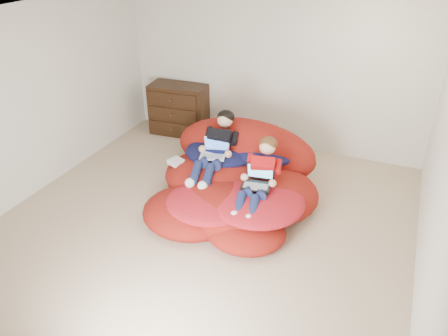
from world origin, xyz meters
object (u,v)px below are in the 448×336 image
Objects in this scene: beanbag_pile at (235,180)px; younger_boy at (260,173)px; laptop_black at (258,179)px; older_boy at (217,144)px; laptop_white at (214,151)px; dresser at (179,109)px.

beanbag_pile is 0.61m from younger_boy.
younger_boy is at bearing 90.00° from laptop_black.
younger_boy is 2.77× the size of laptop_black.
younger_boy is (0.76, -0.40, -0.07)m from older_boy.
beanbag_pile is 0.62m from laptop_black.
beanbag_pile is 6.27× the size of laptop_white.
laptop_black is at bearing -37.50° from beanbag_pile.
older_boy is at bearing 148.14° from laptop_black.
beanbag_pile is at bearing -23.25° from older_boy.
laptop_black is (0.76, -0.47, -0.12)m from older_boy.
laptop_black is at bearing -41.89° from dresser.
beanbag_pile is 0.49m from laptop_white.
older_boy is 0.91m from laptop_black.
younger_boy is (2.16, -1.86, 0.17)m from dresser.
beanbag_pile is at bearing 142.50° from laptop_black.
younger_boy is at bearing -22.39° from laptop_white.
older_boy reaches higher than dresser.
laptop_black is (0.43, -0.33, 0.30)m from beanbag_pile.
beanbag_pile is (1.72, -1.60, -0.18)m from dresser.
younger_boy is (0.43, -0.26, 0.35)m from beanbag_pile.
beanbag_pile is 0.55m from older_boy.
laptop_white is (0.00, -0.09, -0.05)m from older_boy.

